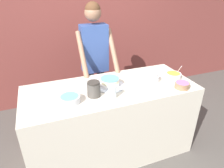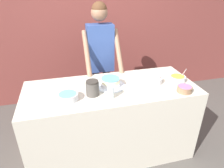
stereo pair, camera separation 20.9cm
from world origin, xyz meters
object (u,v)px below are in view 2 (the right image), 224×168
at_px(person_baker, 101,53).
at_px(ceramic_plate, 145,93).
at_px(stoneware_jar, 92,88).
at_px(frosting_bowl_orange, 177,78).
at_px(drinking_glass, 111,92).
at_px(frosting_bowl_pink, 154,80).
at_px(frosting_bowl_blue, 68,96).
at_px(frosting_bowl_purple, 185,89).
at_px(cake, 110,83).

bearing_deg(person_baker, ceramic_plate, -72.60).
bearing_deg(ceramic_plate, stoneware_jar, 168.12).
height_order(person_baker, stoneware_jar, person_baker).
bearing_deg(person_baker, frosting_bowl_orange, -43.80).
height_order(person_baker, ceramic_plate, person_baker).
relative_size(frosting_bowl_orange, ceramic_plate, 0.88).
bearing_deg(drinking_glass, frosting_bowl_orange, 11.61).
bearing_deg(drinking_glass, stoneware_jar, 146.83).
bearing_deg(frosting_bowl_orange, ceramic_plate, -159.71).
height_order(frosting_bowl_pink, ceramic_plate, frosting_bowl_pink).
xyz_separation_m(frosting_bowl_orange, stoneware_jar, (-0.98, -0.06, 0.04)).
bearing_deg(person_baker, frosting_bowl_blue, -120.98).
distance_m(frosting_bowl_orange, stoneware_jar, 0.99).
bearing_deg(frosting_bowl_blue, ceramic_plate, -5.61).
bearing_deg(frosting_bowl_blue, frosting_bowl_pink, 7.81).
relative_size(frosting_bowl_purple, ceramic_plate, 0.75).
distance_m(frosting_bowl_blue, drinking_glass, 0.41).
bearing_deg(cake, stoneware_jar, -148.22).
bearing_deg(stoneware_jar, cake, 31.78).
height_order(drinking_glass, stoneware_jar, stoneware_jar).
distance_m(cake, frosting_bowl_blue, 0.49).
xyz_separation_m(frosting_bowl_blue, stoneware_jar, (0.25, 0.03, 0.04)).
xyz_separation_m(frosting_bowl_purple, frosting_bowl_pink, (-0.21, 0.27, 0.00)).
relative_size(frosting_bowl_pink, drinking_glass, 1.31).
relative_size(person_baker, cake, 5.30).
bearing_deg(frosting_bowl_purple, frosting_bowl_pink, 128.25).
height_order(frosting_bowl_blue, stoneware_jar, stoneware_jar).
height_order(cake, frosting_bowl_orange, frosting_bowl_orange).
xyz_separation_m(frosting_bowl_purple, drinking_glass, (-0.76, 0.07, 0.03)).
distance_m(person_baker, drinking_glass, 0.89).
xyz_separation_m(cake, frosting_bowl_purple, (0.71, -0.31, -0.01)).
xyz_separation_m(frosting_bowl_orange, frosting_bowl_pink, (-0.27, 0.03, 0.00)).
height_order(cake, stoneware_jar, stoneware_jar).
bearing_deg(frosting_bowl_purple, stoneware_jar, 169.37).
height_order(frosting_bowl_purple, drinking_glass, drinking_glass).
height_order(frosting_bowl_pink, stoneware_jar, frosting_bowl_pink).
bearing_deg(frosting_bowl_orange, stoneware_jar, -176.33).
bearing_deg(ceramic_plate, drinking_glass, 179.47).
bearing_deg(stoneware_jar, frosting_bowl_purple, -10.63).
height_order(frosting_bowl_orange, ceramic_plate, frosting_bowl_orange).
height_order(frosting_bowl_purple, stoneware_jar, stoneware_jar).
bearing_deg(frosting_bowl_blue, cake, 20.02).
relative_size(cake, frosting_bowl_purple, 2.13).
bearing_deg(person_baker, frosting_bowl_pink, -55.24).
distance_m(frosting_bowl_pink, ceramic_plate, 0.28).
bearing_deg(frosting_bowl_orange, frosting_bowl_purple, -103.91).
xyz_separation_m(drinking_glass, stoneware_jar, (-0.16, 0.11, 0.01)).
xyz_separation_m(person_baker, ceramic_plate, (0.28, -0.89, -0.16)).
height_order(cake, frosting_bowl_blue, cake).
bearing_deg(frosting_bowl_blue, drinking_glass, -9.99).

